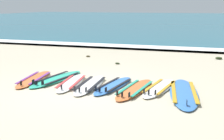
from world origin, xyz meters
The scene contains 14 objects.
ground_plane centered at (0.00, 0.00, 0.00)m, with size 80.00×80.00×0.00m, color #C1B599.
sea centered at (0.00, 36.77, 0.05)m, with size 80.00×60.00×0.10m, color #23667A.
wave_foam_strip centered at (0.00, 7.30, 0.06)m, with size 80.00×1.06×0.11m, color white.
surfboard_0 centered at (-1.72, 0.45, 0.04)m, with size 0.80×2.08×0.18m.
surfboard_1 centered at (-1.12, 0.67, 0.04)m, with size 0.89×2.28×0.18m.
surfboard_2 centered at (-0.56, 0.40, 0.04)m, with size 0.75×2.02×0.18m.
surfboard_3 centered at (0.00, 0.35, 0.04)m, with size 0.65×2.09×0.18m.
surfboard_4 centered at (0.60, 0.47, 0.04)m, with size 0.77×2.01×0.18m.
surfboard_5 centered at (1.20, 0.31, 0.04)m, with size 0.78×2.15×0.18m.
surfboard_6 centered at (1.76, 0.61, 0.04)m, with size 0.83×2.05×0.18m.
surfboard_7 centered at (2.37, 0.35, 0.04)m, with size 0.98×2.64×0.18m.
seaweed_clump_near_shoreline centered at (3.31, 5.45, 0.05)m, with size 0.26×0.21×0.09m, color #2D381E.
seaweed_clump_mid_sand centered at (-0.15, 3.36, 0.03)m, with size 0.17×0.13×0.06m, color #2D381E.
seaweed_clump_by_the_boards centered at (-1.70, 4.41, 0.03)m, with size 0.17×0.14×0.06m, color #4C4228.
Camera 1 is at (2.78, -6.57, 2.07)m, focal length 47.74 mm.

